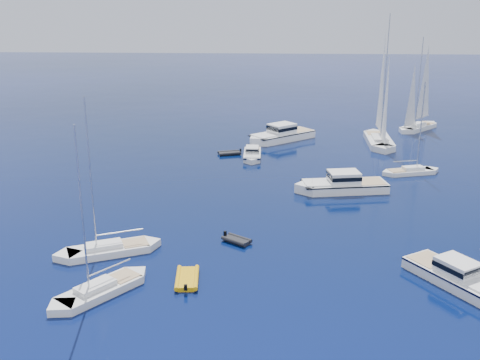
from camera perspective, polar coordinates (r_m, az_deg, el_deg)
name	(u,v)px	position (r m, az deg, el deg)	size (l,w,h in m)	color
ground	(213,331)	(39.34, -2.72, -14.91)	(400.00, 400.00, 0.00)	#081454
motor_cruiser_right	(457,285)	(47.88, 21.01, -9.83)	(3.04, 9.93, 2.61)	silver
motor_cruiser_centre	(341,191)	(66.50, 10.12, -1.11)	(3.52, 11.50, 3.02)	silver
motor_cruiser_distant	(280,140)	(89.29, 4.08, 4.01)	(3.89, 12.71, 3.34)	white
motor_cruiser_horizon	(252,158)	(79.11, 1.24, 2.23)	(2.37, 7.73, 2.03)	silver
sailboat_fore	(100,294)	(44.83, -13.87, -11.06)	(2.42, 9.31, 13.68)	silver
sailboat_mid_l	(109,253)	(51.22, -13.06, -7.20)	(2.54, 9.78, 14.38)	silver
sailboat_centre	(410,174)	(75.11, 16.76, 0.61)	(2.13, 8.18, 12.02)	silver
sailboat_sails_r	(379,144)	(89.50, 13.76, 3.57)	(3.53, 13.58, 19.96)	silver
sailboat_sails_far	(418,129)	(101.17, 17.44, 4.87)	(2.82, 10.83, 15.92)	white
tender_yellow	(187,281)	(45.56, -5.33, -10.07)	(2.15, 3.99, 0.95)	#D79D0C
tender_grey_near	(237,242)	(52.04, -0.34, -6.28)	(1.60, 2.75, 0.95)	black
tender_grey_far	(229,155)	(80.85, -1.08, 2.58)	(1.85, 3.32, 0.95)	black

